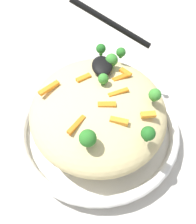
# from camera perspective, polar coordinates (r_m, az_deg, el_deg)

# --- Properties ---
(ground_plane) EXTENTS (2.40, 2.40, 0.00)m
(ground_plane) POSITION_cam_1_polar(r_m,az_deg,el_deg) (0.55, -0.00, -5.21)
(ground_plane) COLOR beige
(serving_bowl) EXTENTS (0.34, 0.34, 0.05)m
(serving_bowl) POSITION_cam_1_polar(r_m,az_deg,el_deg) (0.53, -0.00, -3.77)
(serving_bowl) COLOR white
(serving_bowl) RESTS_ON ground_plane
(pasta_mound) EXTENTS (0.28, 0.27, 0.10)m
(pasta_mound) POSITION_cam_1_polar(r_m,az_deg,el_deg) (0.47, -0.00, 0.48)
(pasta_mound) COLOR #DBC689
(pasta_mound) RESTS_ON serving_bowl
(carrot_piece_0) EXTENTS (0.01, 0.03, 0.01)m
(carrot_piece_0) POSITION_cam_1_polar(r_m,az_deg,el_deg) (0.42, 2.09, 1.76)
(carrot_piece_0) COLOR orange
(carrot_piece_0) RESTS_ON pasta_mound
(carrot_piece_1) EXTENTS (0.02, 0.03, 0.01)m
(carrot_piece_1) POSITION_cam_1_polar(r_m,az_deg,el_deg) (0.47, -3.43, 8.00)
(carrot_piece_1) COLOR orange
(carrot_piece_1) RESTS_ON pasta_mound
(carrot_piece_2) EXTENTS (0.02, 0.03, 0.01)m
(carrot_piece_2) POSITION_cam_1_polar(r_m,az_deg,el_deg) (0.47, 5.26, 8.04)
(carrot_piece_2) COLOR orange
(carrot_piece_2) RESTS_ON pasta_mound
(carrot_piece_3) EXTENTS (0.02, 0.04, 0.01)m
(carrot_piece_3) POSITION_cam_1_polar(r_m,az_deg,el_deg) (0.44, 4.90, 4.28)
(carrot_piece_3) COLOR orange
(carrot_piece_3) RESTS_ON pasta_mound
(carrot_piece_4) EXTENTS (0.03, 0.04, 0.01)m
(carrot_piece_4) POSITION_cam_1_polar(r_m,az_deg,el_deg) (0.46, -11.50, 5.59)
(carrot_piece_4) COLOR orange
(carrot_piece_4) RESTS_ON pasta_mound
(carrot_piece_5) EXTENTS (0.03, 0.02, 0.01)m
(carrot_piece_5) POSITION_cam_1_polar(r_m,az_deg,el_deg) (0.49, 6.52, 9.33)
(carrot_piece_5) COLOR orange
(carrot_piece_5) RESTS_ON pasta_mound
(carrot_piece_6) EXTENTS (0.02, 0.03, 0.01)m
(carrot_piece_6) POSITION_cam_1_polar(r_m,az_deg,el_deg) (0.40, 4.99, -2.14)
(carrot_piece_6) COLOR orange
(carrot_piece_6) RESTS_ON pasta_mound
(carrot_piece_7) EXTENTS (0.01, 0.03, 0.01)m
(carrot_piece_7) POSITION_cam_1_polar(r_m,az_deg,el_deg) (0.42, 11.79, -0.60)
(carrot_piece_7) COLOR orange
(carrot_piece_7) RESTS_ON pasta_mound
(carrot_piece_8) EXTENTS (0.04, 0.03, 0.01)m
(carrot_piece_8) POSITION_cam_1_polar(r_m,az_deg,el_deg) (0.40, -5.13, -3.02)
(carrot_piece_8) COLOR orange
(carrot_piece_8) RESTS_ON pasta_mound
(broccoli_floret_0) EXTENTS (0.02, 0.02, 0.03)m
(broccoli_floret_0) POSITION_cam_1_polar(r_m,az_deg,el_deg) (0.52, 0.69, 14.68)
(broccoli_floret_0) COLOR #205B1C
(broccoli_floret_0) RESTS_ON pasta_mound
(broccoli_floret_1) EXTENTS (0.02, 0.02, 0.02)m
(broccoli_floret_1) POSITION_cam_1_polar(r_m,az_deg,el_deg) (0.45, 1.25, 7.81)
(broccoli_floret_1) COLOR #377928
(broccoli_floret_1) RESTS_ON pasta_mound
(broccoli_floret_2) EXTENTS (0.03, 0.03, 0.03)m
(broccoli_floret_2) POSITION_cam_1_polar(r_m,az_deg,el_deg) (0.49, 3.22, 12.11)
(broccoli_floret_2) COLOR #377928
(broccoli_floret_2) RESTS_ON pasta_mound
(broccoli_floret_3) EXTENTS (0.03, 0.03, 0.03)m
(broccoli_floret_3) POSITION_cam_1_polar(r_m,az_deg,el_deg) (0.37, -2.44, -6.22)
(broccoli_floret_3) COLOR #296820
(broccoli_floret_3) RESTS_ON pasta_mound
(broccoli_floret_4) EXTENTS (0.02, 0.02, 0.03)m
(broccoli_floret_4) POSITION_cam_1_polar(r_m,az_deg,el_deg) (0.44, 13.29, 3.95)
(broccoli_floret_4) COLOR #377928
(broccoli_floret_4) RESTS_ON pasta_mound
(broccoli_floret_5) EXTENTS (0.02, 0.02, 0.03)m
(broccoli_floret_5) POSITION_cam_1_polar(r_m,az_deg,el_deg) (0.38, 11.76, -5.04)
(broccoli_floret_5) COLOR #205B1C
(broccoli_floret_5) RESTS_ON pasta_mound
(broccoli_floret_6) EXTENTS (0.02, 0.02, 0.02)m
(broccoli_floret_6) POSITION_cam_1_polar(r_m,az_deg,el_deg) (0.52, 5.43, 13.83)
(broccoli_floret_6) COLOR #296820
(broccoli_floret_6) RESTS_ON pasta_mound
(serving_spoon) EXTENTS (0.14, 0.17, 0.10)m
(serving_spoon) POSITION_cam_1_polar(r_m,az_deg,el_deg) (0.49, 1.87, 14.73)
(serving_spoon) COLOR black
(serving_spoon) RESTS_ON pasta_mound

